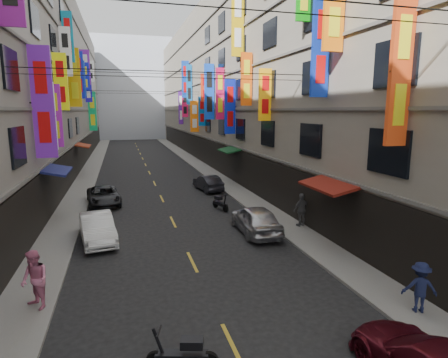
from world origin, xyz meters
TOP-DOWN VIEW (x-y plane):
  - sidewalk_left at (-6.00, 42.00)m, footprint 2.00×90.00m
  - sidewalk_right at (6.00, 42.00)m, footprint 2.00×90.00m
  - building_row_left at (-11.99, 42.00)m, footprint 10.14×90.00m
  - building_row_right at (11.99, 42.00)m, footprint 10.14×90.00m
  - haze_block at (0.00, 92.00)m, footprint 18.00×8.00m
  - shop_signage at (-0.13, 34.95)m, footprint 14.00×55.00m
  - street_awnings at (-1.26, 26.00)m, footprint 13.99×35.20m
  - overhead_cables at (0.00, 30.00)m, footprint 14.00×38.04m
  - lane_markings at (0.00, 39.00)m, footprint 0.12×80.20m
  - scooter_crossing at (-1.45, 11.41)m, footprint 1.76×0.73m
  - scooter_far_right at (3.31, 25.88)m, footprint 0.72×1.77m
  - car_left_mid at (-4.00, 21.70)m, footprint 2.09×4.35m
  - car_left_far at (-4.00, 29.25)m, footprint 2.54×4.61m
  - car_right_mid at (3.90, 20.87)m, footprint 1.86×4.41m
  - car_right_far at (3.87, 31.86)m, footprint 1.84×3.95m
  - pedestrian_lfar at (-5.51, 15.38)m, footprint 1.07×1.12m
  - pedestrian_rnear at (6.07, 12.01)m, footprint 1.17×0.93m
  - pedestrian_rfar at (6.60, 21.00)m, footprint 1.17×0.81m

SIDE VIEW (x-z plane):
  - lane_markings at x=0.00m, z-range 0.00..0.01m
  - sidewalk_left at x=-6.00m, z-range 0.00..0.12m
  - sidewalk_right at x=6.00m, z-range 0.00..0.12m
  - scooter_crossing at x=-1.45m, z-range -0.13..1.01m
  - scooter_far_right at x=3.31m, z-range -0.13..1.01m
  - car_left_far at x=-4.00m, z-range 0.00..1.22m
  - car_right_far at x=3.87m, z-range 0.00..1.25m
  - car_left_mid at x=-4.00m, z-range 0.00..1.37m
  - car_right_mid at x=3.90m, z-range 0.00..1.49m
  - pedestrian_rnear at x=6.07m, z-range 0.12..1.74m
  - pedestrian_rfar at x=6.60m, z-range 0.12..1.95m
  - pedestrian_lfar at x=-5.51m, z-range 0.12..2.03m
  - street_awnings at x=-1.26m, z-range 2.80..3.20m
  - overhead_cables at x=0.00m, z-range 8.18..9.42m
  - shop_signage at x=-0.13m, z-range 3.07..15.03m
  - building_row_left at x=-11.99m, z-range -0.01..18.99m
  - building_row_right at x=11.99m, z-range -0.01..18.99m
  - haze_block at x=0.00m, z-range 0.00..22.00m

